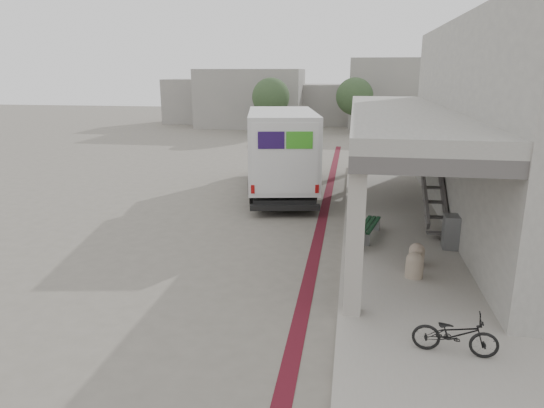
% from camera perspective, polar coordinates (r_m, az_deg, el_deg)
% --- Properties ---
extents(ground, '(120.00, 120.00, 0.00)m').
position_cam_1_polar(ground, '(14.50, 1.03, -5.97)').
color(ground, '#655F57').
rests_on(ground, ground).
extents(bike_lane_stripe, '(0.35, 40.00, 0.01)m').
position_cam_1_polar(bike_lane_stripe, '(16.27, 5.56, -3.61)').
color(bike_lane_stripe, '#4F0F1B').
rests_on(bike_lane_stripe, ground).
extents(sidewalk, '(4.40, 28.00, 0.12)m').
position_cam_1_polar(sidewalk, '(14.49, 16.98, -6.43)').
color(sidewalk, gray).
rests_on(sidewalk, ground).
extents(transit_building, '(7.60, 17.00, 7.00)m').
position_cam_1_polar(transit_building, '(18.62, 24.82, 8.19)').
color(transit_building, gray).
rests_on(transit_building, ground).
extents(distant_backdrop, '(28.00, 10.00, 6.50)m').
position_cam_1_polar(distant_backdrop, '(49.55, 3.93, 12.32)').
color(distant_backdrop, gray).
rests_on(distant_backdrop, ground).
extents(tree_left, '(3.20, 3.20, 4.80)m').
position_cam_1_polar(tree_left, '(42.00, -0.13, 12.47)').
color(tree_left, '#38281C').
rests_on(tree_left, ground).
extents(tree_mid, '(3.20, 3.20, 4.80)m').
position_cam_1_polar(tree_mid, '(43.42, 9.69, 12.35)').
color(tree_mid, '#38281C').
rests_on(tree_mid, ground).
extents(tree_right, '(3.20, 3.20, 4.80)m').
position_cam_1_polar(tree_right, '(43.18, 20.58, 11.60)').
color(tree_right, '#38281C').
rests_on(tree_right, ground).
extents(fedex_truck, '(4.14, 8.94, 3.67)m').
position_cam_1_polar(fedex_truck, '(21.66, 1.03, 6.53)').
color(fedex_truck, black).
rests_on(fedex_truck, ground).
extents(bench, '(0.83, 1.95, 0.45)m').
position_cam_1_polar(bench, '(15.82, 11.32, -2.74)').
color(bench, gray).
rests_on(bench, sidewalk).
extents(bollard_near, '(0.46, 0.46, 0.68)m').
position_cam_1_polar(bollard_near, '(13.10, 16.43, -6.84)').
color(bollard_near, gray).
rests_on(bollard_near, sidewalk).
extents(bollard_far, '(0.42, 0.42, 0.63)m').
position_cam_1_polar(bollard_far, '(13.90, 16.65, -5.67)').
color(bollard_far, gray).
rests_on(bollard_far, sidewalk).
extents(utility_cabinet, '(0.49, 0.63, 1.01)m').
position_cam_1_polar(utility_cabinet, '(15.50, 20.31, -3.07)').
color(utility_cabinet, slate).
rests_on(utility_cabinet, sidewalk).
extents(bicycle_black, '(1.60, 0.71, 0.81)m').
position_cam_1_polar(bicycle_black, '(9.97, 20.75, -14.11)').
color(bicycle_black, black).
rests_on(bicycle_black, sidewalk).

